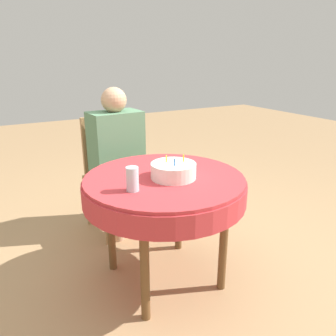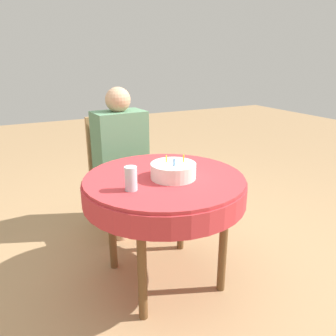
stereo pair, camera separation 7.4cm
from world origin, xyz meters
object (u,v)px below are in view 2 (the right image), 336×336
birthday_cake (173,171)px  drinking_glass (131,179)px  chair (118,169)px  person (121,148)px

birthday_cake → drinking_glass: bearing=-167.6°
chair → birthday_cake: (0.05, -0.90, 0.26)m
person → birthday_cake: person is taller
person → birthday_cake: 0.80m
chair → person: bearing=-90.0°
person → birthday_cake: size_ratio=4.44×
chair → birthday_cake: size_ratio=3.51×
person → drinking_glass: 0.90m
birthday_cake → chair: bearing=92.9°
drinking_glass → chair: bearing=76.2°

